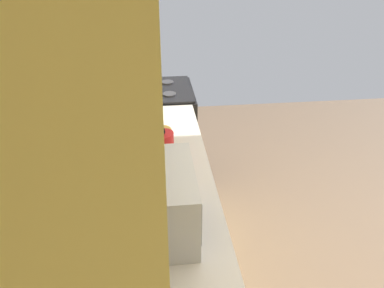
{
  "coord_description": "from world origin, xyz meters",
  "views": [
    {
      "loc": [
        -1.69,
        1.24,
        2.1
      ],
      "look_at": [
        -0.37,
        1.09,
        1.36
      ],
      "focal_mm": 36.41,
      "sensor_mm": 36.0,
      "label": 1
    }
  ],
  "objects_px": {
    "microwave": "(153,201)",
    "bowl": "(161,133)",
    "oven_range": "(157,136)",
    "kettle": "(163,145)"
  },
  "relations": [
    {
      "from": "microwave",
      "to": "kettle",
      "type": "height_order",
      "value": "microwave"
    },
    {
      "from": "oven_range",
      "to": "kettle",
      "type": "xyz_separation_m",
      "value": [
        -1.11,
        -0.02,
        0.51
      ]
    },
    {
      "from": "oven_range",
      "to": "bowl",
      "type": "height_order",
      "value": "oven_range"
    },
    {
      "from": "microwave",
      "to": "bowl",
      "type": "bearing_deg",
      "value": -4.49
    },
    {
      "from": "bowl",
      "to": "oven_range",
      "type": "bearing_deg",
      "value": 1.58
    },
    {
      "from": "microwave",
      "to": "kettle",
      "type": "relative_size",
      "value": 2.51
    },
    {
      "from": "microwave",
      "to": "bowl",
      "type": "height_order",
      "value": "microwave"
    },
    {
      "from": "microwave",
      "to": "bowl",
      "type": "distance_m",
      "value": 0.89
    },
    {
      "from": "bowl",
      "to": "kettle",
      "type": "distance_m",
      "value": 0.26
    },
    {
      "from": "oven_range",
      "to": "microwave",
      "type": "distance_m",
      "value": 1.83
    }
  ]
}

